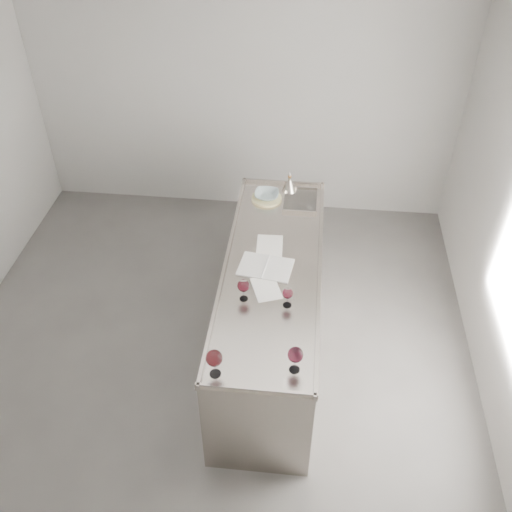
# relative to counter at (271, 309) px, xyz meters

# --- Properties ---
(room_shell) EXTENTS (4.54, 5.04, 2.84)m
(room_shell) POSITION_rel_counter_xyz_m (-0.50, -0.30, 0.93)
(room_shell) COLOR #4E4B49
(room_shell) RESTS_ON ground
(counter) EXTENTS (0.77, 2.42, 0.97)m
(counter) POSITION_rel_counter_xyz_m (0.00, 0.00, 0.00)
(counter) COLOR gray
(counter) RESTS_ON ground
(wine_glass_left) EXTENTS (0.11, 0.11, 0.21)m
(wine_glass_left) POSITION_rel_counter_xyz_m (-0.28, -1.08, 0.62)
(wine_glass_left) COLOR white
(wine_glass_left) RESTS_ON counter
(wine_glass_middle) EXTENTS (0.09, 0.09, 0.18)m
(wine_glass_middle) POSITION_rel_counter_xyz_m (-0.18, -0.38, 0.59)
(wine_glass_middle) COLOR white
(wine_glass_middle) RESTS_ON counter
(wine_glass_right) EXTENTS (0.10, 0.10, 0.20)m
(wine_glass_right) POSITION_rel_counter_xyz_m (0.23, -0.99, 0.61)
(wine_glass_right) COLOR white
(wine_glass_right) RESTS_ON counter
(wine_glass_small) EXTENTS (0.08, 0.08, 0.16)m
(wine_glass_small) POSITION_rel_counter_xyz_m (0.14, -0.41, 0.58)
(wine_glass_small) COLOR white
(wine_glass_small) RESTS_ON counter
(notebook) EXTENTS (0.44, 0.34, 0.02)m
(notebook) POSITION_rel_counter_xyz_m (-0.05, -0.02, 0.47)
(notebook) COLOR white
(notebook) RESTS_ON counter
(loose_paper_top) EXTENTS (0.22, 0.31, 0.00)m
(loose_paper_top) POSITION_rel_counter_xyz_m (-0.04, 0.24, 0.47)
(loose_paper_top) COLOR white
(loose_paper_top) RESTS_ON counter
(loose_paper_under) EXTENTS (0.27, 0.32, 0.00)m
(loose_paper_under) POSITION_rel_counter_xyz_m (-0.02, -0.26, 0.47)
(loose_paper_under) COLOR white
(loose_paper_under) RESTS_ON counter
(trivet) EXTENTS (0.36, 0.36, 0.02)m
(trivet) POSITION_rel_counter_xyz_m (-0.13, 0.92, 0.48)
(trivet) COLOR beige
(trivet) RESTS_ON counter
(ceramic_bowl) EXTENTS (0.22, 0.22, 0.05)m
(ceramic_bowl) POSITION_rel_counter_xyz_m (-0.13, 0.92, 0.51)
(ceramic_bowl) COLOR #95AAAD
(ceramic_bowl) RESTS_ON trivet
(wine_funnel) EXTENTS (0.14, 0.14, 0.20)m
(wine_funnel) POSITION_rel_counter_xyz_m (0.06, 1.08, 0.53)
(wine_funnel) COLOR #A39A91
(wine_funnel) RESTS_ON counter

